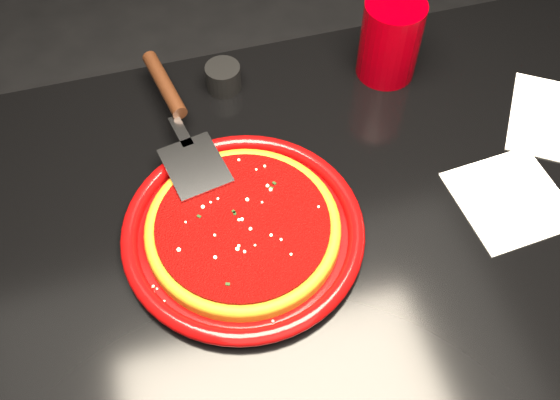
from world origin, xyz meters
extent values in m
cube|color=black|center=(0.00, 0.00, 0.38)|extent=(1.20, 0.80, 0.75)
cylinder|color=#710404|center=(-0.09, 0.04, 0.76)|extent=(0.40, 0.40, 0.02)
cylinder|color=brown|center=(-0.09, 0.04, 0.77)|extent=(0.32, 0.32, 0.01)
torus|color=brown|center=(-0.09, 0.04, 0.77)|extent=(0.32, 0.32, 0.02)
cylinder|color=#690504|center=(-0.09, 0.04, 0.78)|extent=(0.28, 0.28, 0.01)
cylinder|color=#840007|center=(0.21, 0.28, 0.82)|extent=(0.12, 0.12, 0.13)
cube|color=white|center=(0.29, -0.01, 0.75)|extent=(0.16, 0.16, 0.00)
cylinder|color=black|center=(-0.05, 0.32, 0.77)|extent=(0.06, 0.06, 0.04)
camera|label=1|loc=(-0.16, -0.40, 1.48)|focal=40.00mm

